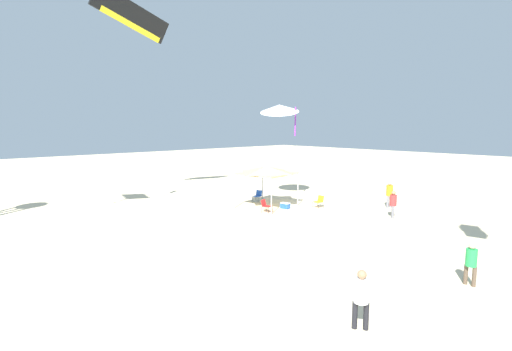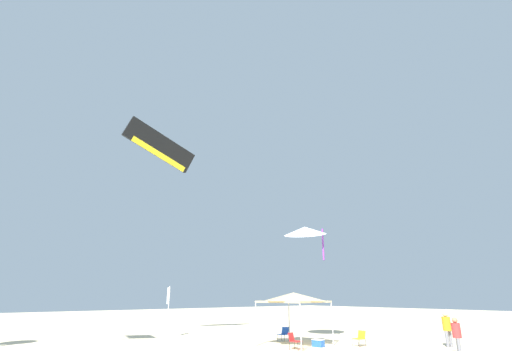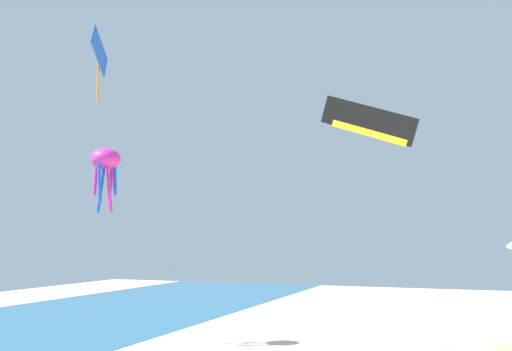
{
  "view_description": "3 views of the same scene",
  "coord_description": "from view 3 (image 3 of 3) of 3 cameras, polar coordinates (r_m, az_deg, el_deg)",
  "views": [
    {
      "loc": [
        -15.98,
        20.75,
        5.7
      ],
      "look_at": [
        2.31,
        3.94,
        2.39
      ],
      "focal_mm": 26.52,
      "sensor_mm": 36.0,
      "label": 1
    },
    {
      "loc": [
        -13.65,
        18.78,
        2.76
      ],
      "look_at": [
        0.92,
        6.91,
        8.9
      ],
      "focal_mm": 25.69,
      "sensor_mm": 36.0,
      "label": 2
    },
    {
      "loc": [
        -20.24,
        3.36,
        6.64
      ],
      "look_at": [
        0.92,
        11.38,
        9.36
      ],
      "focal_mm": 38.06,
      "sensor_mm": 36.0,
      "label": 3
    }
  ],
  "objects": [
    {
      "name": "kite_parafoil_black",
      "position": [
        32.31,
        11.75,
        5.6
      ],
      "size": [
        0.92,
        5.72,
        3.44
      ],
      "rotation": [
        0.0,
        0.0,
        4.68
      ],
      "color": "black"
    },
    {
      "name": "kite_diamond_blue",
      "position": [
        32.21,
        -16.16,
        12.25
      ],
      "size": [
        3.0,
        1.15,
        4.51
      ],
      "rotation": [
        0.0,
        0.0,
        3.69
      ],
      "color": "blue"
    },
    {
      "name": "canopy_tent",
      "position": [
        23.31,
        23.35,
        -16.3
      ],
      "size": [
        3.72,
        3.84,
        2.89
      ],
      "rotation": [
        0.0,
        0.0,
        0.17
      ],
      "color": "#B7B7BC",
      "rests_on": "ground"
    },
    {
      "name": "kite_octopus_magenta",
      "position": [
        35.93,
        -15.5,
        1.36
      ],
      "size": [
        1.85,
        1.85,
        4.11
      ],
      "rotation": [
        0.0,
        0.0,
        2.11
      ],
      "color": "#E02D9E"
    },
    {
      "name": "banner_flag",
      "position": [
        31.79,
        15.39,
        -14.98
      ],
      "size": [
        0.36,
        0.06,
        3.35
      ],
      "color": "silver",
      "rests_on": "ground"
    }
  ]
}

